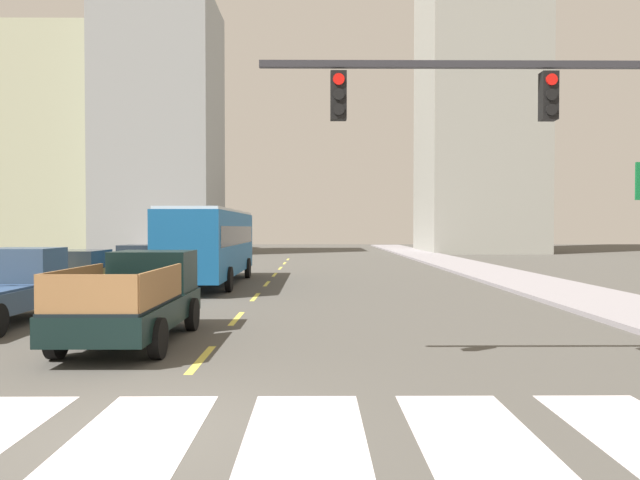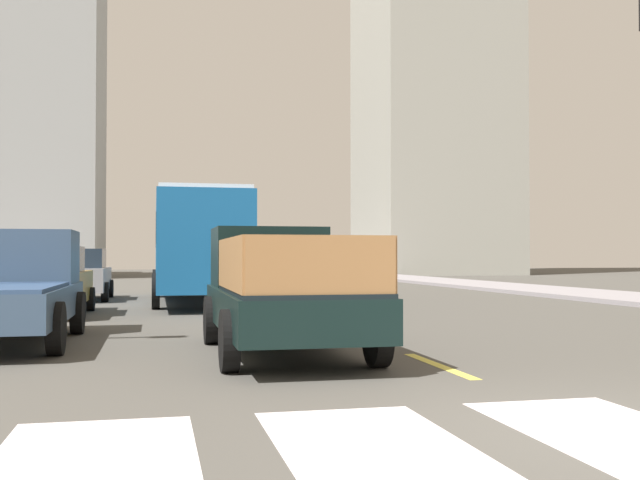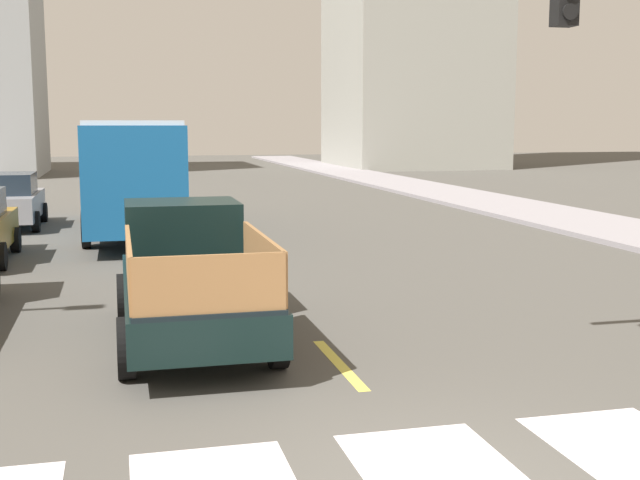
{
  "view_description": "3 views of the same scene",
  "coord_description": "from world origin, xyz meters",
  "views": [
    {
      "loc": [
        2.21,
        -7.18,
        2.55
      ],
      "look_at": [
        2.34,
        9.76,
        2.18
      ],
      "focal_mm": 32.61,
      "sensor_mm": 36.0,
      "label": 1
    },
    {
      "loc": [
        -3.73,
        -5.42,
        1.47
      ],
      "look_at": [
        0.98,
        15.75,
        1.95
      ],
      "focal_mm": 41.7,
      "sensor_mm": 36.0,
      "label": 2
    },
    {
      "loc": [
        -2.82,
        -6.35,
        3.22
      ],
      "look_at": [
        1.06,
        9.39,
        0.92
      ],
      "focal_mm": 45.81,
      "sensor_mm": 36.0,
      "label": 3
    }
  ],
  "objects": [
    {
      "name": "sidewalk_right",
      "position": [
        11.8,
        18.0,
        0.07
      ],
      "size": [
        3.9,
        110.0,
        0.15
      ],
      "primitive_type": "cube",
      "color": "gray",
      "rests_on": "ground"
    },
    {
      "name": "lane_dash_6",
      "position": [
        0.0,
        34.0,
        0.0
      ],
      "size": [
        0.16,
        2.4,
        0.01
      ],
      "primitive_type": "cube",
      "color": "#D9CA4B",
      "rests_on": "ground"
    },
    {
      "name": "lane_dash_7",
      "position": [
        0.0,
        39.0,
        0.0
      ],
      "size": [
        0.16,
        2.4,
        0.01
      ],
      "primitive_type": "cube",
      "color": "#D9CA4B",
      "rests_on": "ground"
    },
    {
      "name": "lane_dash_2",
      "position": [
        0.0,
        14.0,
        0.0
      ],
      "size": [
        0.16,
        2.4,
        0.01
      ],
      "primitive_type": "cube",
      "color": "#D9CA4B",
      "rests_on": "ground"
    },
    {
      "name": "lane_dash_0",
      "position": [
        0.0,
        4.0,
        0.0
      ],
      "size": [
        0.16,
        2.4,
        0.01
      ],
      "primitive_type": "cube",
      "color": "#D9CA4B",
      "rests_on": "ground"
    },
    {
      "name": "lane_dash_4",
      "position": [
        0.0,
        24.0,
        0.0
      ],
      "size": [
        0.16,
        2.4,
        0.01
      ],
      "primitive_type": "cube",
      "color": "#D9CA4B",
      "rests_on": "ground"
    },
    {
      "name": "city_bus",
      "position": [
        -2.46,
        18.68,
        1.95
      ],
      "size": [
        2.72,
        10.8,
        3.32
      ],
      "rotation": [
        0.0,
        0.0,
        -0.0
      ],
      "color": "#165894",
      "rests_on": "ground"
    },
    {
      "name": "lane_dash_5",
      "position": [
        0.0,
        29.0,
        0.0
      ],
      "size": [
        0.16,
        2.4,
        0.01
      ],
      "primitive_type": "cube",
      "color": "#D9CA4B",
      "rests_on": "ground"
    },
    {
      "name": "lane_dash_1",
      "position": [
        0.0,
        9.0,
        0.0
      ],
      "size": [
        0.16,
        2.4,
        0.01
      ],
      "primitive_type": "cube",
      "color": "#D9CA4B",
      "rests_on": "ground"
    },
    {
      "name": "lane_dash_3",
      "position": [
        0.0,
        19.0,
        0.0
      ],
      "size": [
        0.16,
        2.4,
        0.01
      ],
      "primitive_type": "cube",
      "color": "#D9CA4B",
      "rests_on": "ground"
    },
    {
      "name": "pickup_stakebed",
      "position": [
        -1.83,
        6.03,
        0.94
      ],
      "size": [
        2.18,
        5.2,
        1.96
      ],
      "rotation": [
        0.0,
        0.0,
        0.0
      ],
      "color": "black",
      "rests_on": "ground"
    },
    {
      "name": "sedan_near_left",
      "position": [
        -6.2,
        20.71,
        0.86
      ],
      "size": [
        2.02,
        4.4,
        1.72
      ],
      "rotation": [
        0.0,
        0.0,
        -0.03
      ],
      "color": "gray",
      "rests_on": "ground"
    }
  ]
}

